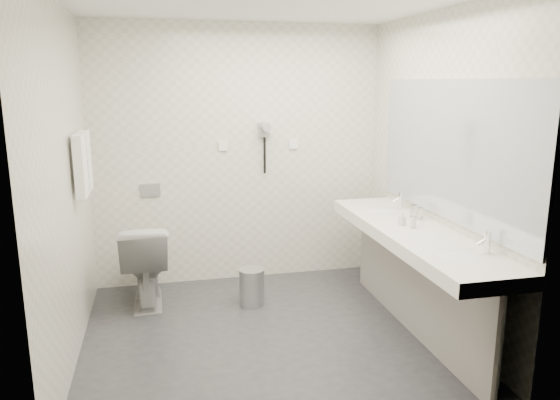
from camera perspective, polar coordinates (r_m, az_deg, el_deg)
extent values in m
plane|color=#2B2C31|center=(4.35, -1.53, -14.17)|extent=(2.80, 2.80, 0.00)
plane|color=white|center=(3.92, -1.76, 20.56)|extent=(2.80, 2.80, 0.00)
plane|color=silver|center=(5.21, -4.46, 4.76)|extent=(2.80, 0.00, 2.80)
plane|color=silver|center=(2.71, 3.78, -2.55)|extent=(2.80, 0.00, 2.80)
plane|color=silver|center=(3.92, -22.12, 1.28)|extent=(0.00, 2.60, 2.60)
plane|color=silver|center=(4.43, 16.43, 2.90)|extent=(0.00, 2.60, 2.60)
cube|color=white|center=(4.23, 14.11, -3.67)|extent=(0.55, 2.20, 0.10)
cube|color=gray|center=(4.38, 14.10, -9.00)|extent=(0.03, 2.15, 0.75)
cylinder|color=silver|center=(3.58, 22.29, -14.61)|extent=(0.06, 0.06, 0.75)
cylinder|color=silver|center=(5.28, 9.30, -5.02)|extent=(0.06, 0.06, 0.75)
cube|color=#B2BCC6|center=(4.22, 17.74, 5.11)|extent=(0.02, 2.20, 1.05)
ellipsoid|color=white|center=(3.68, 18.71, -5.85)|extent=(0.40, 0.31, 0.05)
ellipsoid|color=white|center=(4.79, 10.63, -1.18)|extent=(0.40, 0.31, 0.05)
cylinder|color=silver|center=(3.76, 21.35, -4.24)|extent=(0.04, 0.04, 0.15)
cylinder|color=silver|center=(4.85, 12.79, -0.01)|extent=(0.04, 0.04, 0.15)
imported|color=beige|center=(4.29, 12.94, -2.00)|extent=(0.06, 0.06, 0.10)
imported|color=beige|center=(4.22, 14.09, -2.23)|extent=(0.05, 0.05, 0.11)
cylinder|color=silver|center=(4.50, 14.75, -1.39)|extent=(0.06, 0.06, 0.10)
cylinder|color=silver|center=(4.57, 14.13, -1.14)|extent=(0.07, 0.07, 0.10)
imported|color=white|center=(4.92, -14.24, -6.57)|extent=(0.42, 0.74, 0.75)
cube|color=#B2B5BA|center=(5.19, -13.70, 1.05)|extent=(0.18, 0.02, 0.12)
cylinder|color=#B2B5BA|center=(4.81, -3.05, -9.37)|extent=(0.24, 0.24, 0.32)
cylinder|color=#B2B5BA|center=(4.75, -3.08, -7.51)|extent=(0.23, 0.23, 0.02)
cylinder|color=silver|center=(4.41, -20.72, 6.50)|extent=(0.02, 0.62, 0.02)
cube|color=white|center=(4.30, -20.60, 3.41)|extent=(0.07, 0.24, 0.48)
cube|color=white|center=(4.58, -20.16, 3.95)|extent=(0.07, 0.24, 0.48)
cube|color=gray|center=(5.19, -1.71, 7.55)|extent=(0.10, 0.04, 0.14)
cylinder|color=gray|center=(5.12, -1.55, 7.82)|extent=(0.08, 0.14, 0.08)
cylinder|color=black|center=(5.21, -1.66, 4.79)|extent=(0.02, 0.02, 0.35)
cube|color=white|center=(5.17, -6.11, 5.78)|extent=(0.09, 0.02, 0.09)
cube|color=white|center=(5.29, 1.47, 6.01)|extent=(0.09, 0.02, 0.09)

